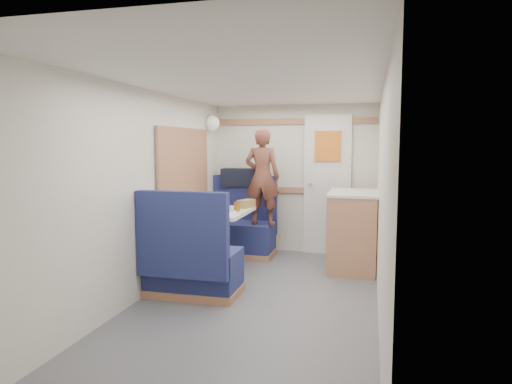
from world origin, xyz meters
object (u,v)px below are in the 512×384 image
(dome_light, at_px, (212,123))
(galley_counter, at_px, (353,230))
(person, at_px, (262,177))
(tray, at_px, (217,213))
(dinette_table, at_px, (220,224))
(orange_fruit, at_px, (225,208))
(bread_loaf, at_px, (246,204))
(beer_glass, at_px, (237,207))
(tumbler_left, at_px, (191,210))
(tumbler_mid, at_px, (214,203))
(cheese_block, at_px, (216,211))
(pepper_grinder, at_px, (222,206))
(salt_grinder, at_px, (225,206))
(bench_far, at_px, (241,233))
(duffel_bag, at_px, (241,177))
(wine_glass, at_px, (209,201))
(bench_near, at_px, (192,266))

(dome_light, xyz_separation_m, galley_counter, (1.86, -0.30, -1.28))
(person, bearing_deg, tray, 74.08)
(dinette_table, height_order, orange_fruit, orange_fruit)
(bread_loaf, bearing_deg, galley_counter, 10.91)
(person, height_order, beer_glass, person)
(beer_glass, bearing_deg, bread_loaf, 86.38)
(orange_fruit, distance_m, tumbler_left, 0.38)
(bread_loaf, bearing_deg, person, 76.13)
(tumbler_left, bearing_deg, galley_counter, 28.14)
(dome_light, height_order, person, dome_light)
(tumbler_mid, bearing_deg, person, 47.82)
(galley_counter, height_order, cheese_block, galley_counter)
(dome_light, distance_m, beer_glass, 1.43)
(tray, height_order, pepper_grinder, pepper_grinder)
(bread_loaf, bearing_deg, beer_glass, -93.62)
(galley_counter, xyz_separation_m, salt_grinder, (-1.42, -0.51, 0.30))
(beer_glass, bearing_deg, orange_fruit, -132.62)
(bench_far, xyz_separation_m, tumbler_left, (-0.21, -1.21, 0.47))
(salt_grinder, bearing_deg, tray, -92.02)
(dome_light, relative_size, person, 0.16)
(dinette_table, distance_m, cheese_block, 0.31)
(duffel_bag, xyz_separation_m, wine_glass, (-0.02, -1.20, -0.18))
(bread_loaf, bearing_deg, tumbler_mid, -163.59)
(dinette_table, bearing_deg, bench_near, -90.00)
(duffel_bag, height_order, salt_grinder, duffel_bag)
(dome_light, bearing_deg, duffel_bag, 40.81)
(bench_near, relative_size, tumbler_mid, 9.07)
(bench_near, xyz_separation_m, salt_grinder, (0.05, 0.91, 0.47))
(bench_far, relative_size, tumbler_left, 9.76)
(pepper_grinder, bearing_deg, salt_grinder, -2.29)
(duffel_bag, distance_m, orange_fruit, 1.28)
(cheese_block, bearing_deg, tray, 88.17)
(wine_glass, bearing_deg, tumbler_left, -112.46)
(bench_near, bearing_deg, person, 78.37)
(person, height_order, tray, person)
(dinette_table, bearing_deg, pepper_grinder, 78.66)
(orange_fruit, relative_size, beer_glass, 0.70)
(dome_light, xyz_separation_m, person, (0.72, -0.13, -0.69))
(bread_loaf, bearing_deg, orange_fruit, -106.41)
(wine_glass, relative_size, bread_loaf, 0.74)
(orange_fruit, height_order, cheese_block, orange_fruit)
(galley_counter, bearing_deg, bench_near, -136.06)
(duffel_bag, distance_m, tumbler_mid, 0.95)
(dinette_table, distance_m, orange_fruit, 0.26)
(wine_glass, bearing_deg, duffel_bag, 89.04)
(tumbler_mid, bearing_deg, tray, -66.13)
(cheese_block, bearing_deg, duffel_bag, 94.85)
(dome_light, bearing_deg, cheese_block, -68.57)
(tray, xyz_separation_m, salt_grinder, (0.01, 0.25, 0.04))
(wine_glass, xyz_separation_m, beer_glass, (0.30, 0.08, -0.07))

